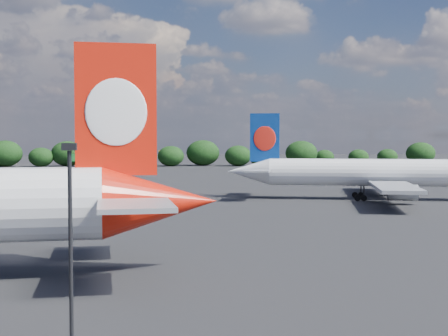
{
  "coord_description": "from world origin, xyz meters",
  "views": [
    {
      "loc": [
        10.69,
        -41.32,
        10.81
      ],
      "look_at": [
        16.0,
        12.0,
        8.0
      ],
      "focal_mm": 50.0,
      "sensor_mm": 36.0,
      "label": 1
    }
  ],
  "objects": [
    {
      "name": "horizon_treeline",
      "position": [
        -6.12,
        179.82,
        4.17
      ],
      "size": [
        209.22,
        15.98,
        9.34
      ],
      "color": "black",
      "rests_on": "ground"
    },
    {
      "name": "apron_lamp_post",
      "position": [
        7.2,
        -17.33,
        5.91
      ],
      "size": [
        0.55,
        0.3,
        10.52
      ],
      "color": "black",
      "rests_on": "ground"
    },
    {
      "name": "highway_sign",
      "position": [
        -18.0,
        176.0,
        3.13
      ],
      "size": [
        6.0,
        0.3,
        4.5
      ],
      "color": "#156C27",
      "rests_on": "ground"
    },
    {
      "name": "china_southern_airliner",
      "position": [
        44.57,
        60.5,
        4.44
      ],
      "size": [
        44.35,
        42.43,
        14.58
      ],
      "color": "silver",
      "rests_on": "ground"
    },
    {
      "name": "ground",
      "position": [
        0.0,
        60.0,
        0.0
      ],
      "size": [
        500.0,
        500.0,
        0.0
      ],
      "primitive_type": "plane",
      "color": "black",
      "rests_on": "ground"
    },
    {
      "name": "billboard_yellow",
      "position": [
        12.0,
        182.0,
        3.87
      ],
      "size": [
        5.0,
        0.3,
        5.5
      ],
      "color": "gold",
      "rests_on": "ground"
    }
  ]
}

